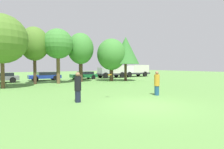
{
  "coord_description": "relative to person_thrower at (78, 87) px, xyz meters",
  "views": [
    {
      "loc": [
        -6.62,
        -6.71,
        2.05
      ],
      "look_at": [
        0.1,
        3.45,
        1.47
      ],
      "focal_mm": 28.85,
      "sensor_mm": 36.0,
      "label": 1
    }
  ],
  "objects": [
    {
      "name": "delivery_truck_silver",
      "position": [
        13.38,
        16.57,
        0.36
      ],
      "size": [
        5.32,
        2.29,
        2.14
      ],
      "rotation": [
        0.0,
        0.0,
        3.11
      ],
      "color": "#2D2D33",
      "rests_on": "ground"
    },
    {
      "name": "tree_6",
      "position": [
        11.28,
        10.18,
        3.31
      ],
      "size": [
        3.72,
        3.72,
        6.04
      ],
      "color": "#473323",
      "rests_on": "ground"
    },
    {
      "name": "person_catcher",
      "position": [
        5.55,
        -0.77,
        -0.01
      ],
      "size": [
        0.37,
        0.37,
        1.68
      ],
      "rotation": [
        0.0,
        0.0,
        3.0
      ],
      "color": "navy",
      "rests_on": "ground"
    },
    {
      "name": "parked_car_green",
      "position": [
        7.84,
        16.24,
        -0.22
      ],
      "size": [
        4.01,
        2.17,
        1.17
      ],
      "rotation": [
        0.0,
        0.0,
        3.11
      ],
      "color": "#196633",
      "rests_on": "ground"
    },
    {
      "name": "person_thrower",
      "position": [
        0.0,
        0.0,
        0.0
      ],
      "size": [
        0.38,
        0.38,
        1.7
      ],
      "rotation": [
        0.0,
        0.0,
        -0.14
      ],
      "color": "#191E33",
      "rests_on": "ground"
    },
    {
      "name": "delivery_truck_white",
      "position": [
        18.77,
        16.86,
        0.42
      ],
      "size": [
        6.04,
        2.44,
        2.23
      ],
      "rotation": [
        0.0,
        0.0,
        3.11
      ],
      "color": "#2D2D33",
      "rests_on": "ground"
    },
    {
      "name": "tree_5",
      "position": [
        9.39,
        10.87,
        2.72
      ],
      "size": [
        3.85,
        3.85,
        5.71
      ],
      "color": "#473323",
      "rests_on": "ground"
    },
    {
      "name": "parked_car_grey",
      "position": [
        -3.07,
        16.21,
        -0.19
      ],
      "size": [
        3.87,
        2.04,
        1.2
      ],
      "rotation": [
        0.0,
        0.0,
        3.11
      ],
      "color": "slate",
      "rests_on": "ground"
    },
    {
      "name": "tree_3",
      "position": [
        2.36,
        11.4,
        3.71
      ],
      "size": [
        3.45,
        3.45,
        6.33
      ],
      "color": "brown",
      "rests_on": "ground"
    },
    {
      "name": "tree_2",
      "position": [
        -0.06,
        12.07,
        3.63
      ],
      "size": [
        3.08,
        3.08,
        6.39
      ],
      "color": "#473323",
      "rests_on": "ground"
    },
    {
      "name": "frisbee",
      "position": [
        2.07,
        -0.1,
        0.65
      ],
      "size": [
        0.24,
        0.23,
        0.1
      ],
      "color": "orange"
    },
    {
      "name": "tree_1",
      "position": [
        -3.24,
        9.6,
        3.62
      ],
      "size": [
        4.44,
        4.44,
        6.7
      ],
      "color": "brown",
      "rests_on": "ground"
    },
    {
      "name": "ground_plane",
      "position": [
        2.68,
        -2.74,
        -0.85
      ],
      "size": [
        120.0,
        120.0,
        0.0
      ],
      "primitive_type": "plane",
      "color": "#5B8E42"
    },
    {
      "name": "parked_car_blue",
      "position": [
        2.14,
        16.8,
        -0.19
      ],
      "size": [
        4.32,
        2.19,
        1.2
      ],
      "rotation": [
        0.0,
        0.0,
        3.11
      ],
      "color": "#1E389E",
      "rests_on": "ground"
    },
    {
      "name": "tree_4",
      "position": [
        5.47,
        12.09,
        3.37
      ],
      "size": [
        3.32,
        3.32,
        6.26
      ],
      "color": "#473323",
      "rests_on": "ground"
    }
  ]
}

